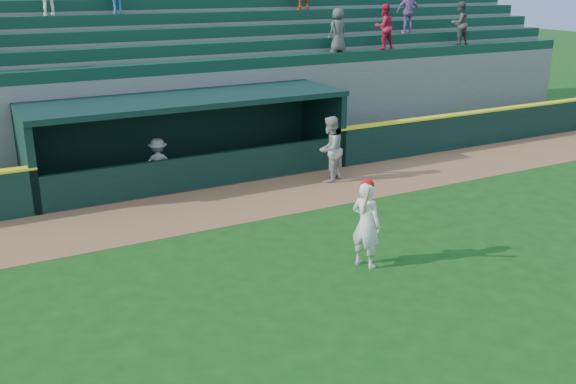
% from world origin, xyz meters
% --- Properties ---
extents(ground, '(120.00, 120.00, 0.00)m').
position_xyz_m(ground, '(0.00, 0.00, 0.00)').
color(ground, '#124110').
rests_on(ground, ground).
extents(warning_track, '(40.00, 3.00, 0.01)m').
position_xyz_m(warning_track, '(0.00, 4.90, 0.01)').
color(warning_track, brown).
rests_on(warning_track, ground).
extents(field_wall_right, '(15.50, 0.30, 1.20)m').
position_xyz_m(field_wall_right, '(12.25, 6.55, 0.60)').
color(field_wall_right, black).
rests_on(field_wall_right, ground).
extents(wall_stripe_right, '(15.50, 0.32, 0.06)m').
position_xyz_m(wall_stripe_right, '(12.25, 6.55, 1.23)').
color(wall_stripe_right, yellow).
rests_on(wall_stripe_right, field_wall_right).
extents(dugout_player_front, '(1.18, 1.09, 1.95)m').
position_xyz_m(dugout_player_front, '(3.45, 5.38, 0.98)').
color(dugout_player_front, '#9E9E99').
rests_on(dugout_player_front, ground).
extents(dugout_player_inside, '(1.06, 0.78, 1.46)m').
position_xyz_m(dugout_player_inside, '(-1.19, 7.13, 0.73)').
color(dugout_player_inside, '#989893').
rests_on(dugout_player_inside, ground).
extents(dugout, '(9.40, 2.80, 2.46)m').
position_xyz_m(dugout, '(0.00, 8.00, 1.36)').
color(dugout, '#61615C').
rests_on(dugout, ground).
extents(stands, '(34.50, 6.26, 7.41)m').
position_xyz_m(stands, '(0.01, 12.56, 2.40)').
color(stands, slate).
rests_on(stands, ground).
extents(batter_at_plate, '(0.66, 0.86, 1.92)m').
position_xyz_m(batter_at_plate, '(0.94, -0.03, 0.95)').
color(batter_at_plate, silver).
rests_on(batter_at_plate, ground).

